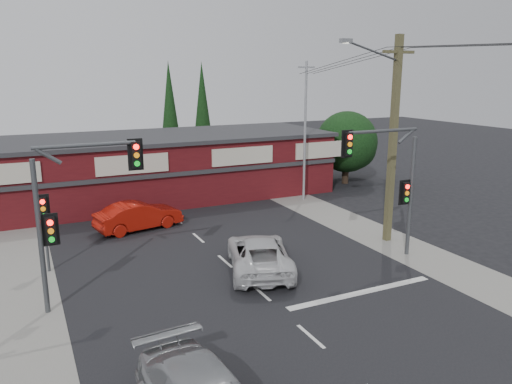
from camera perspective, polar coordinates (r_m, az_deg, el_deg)
name	(u,v)px	position (r m, az deg, el deg)	size (l,w,h in m)	color
ground	(263,295)	(19.45, 0.78, -11.65)	(120.00, 120.00, 0.00)	black
road_strip	(216,253)	(23.68, -4.65, -6.97)	(14.00, 70.00, 0.01)	black
verge_left	(16,285)	(22.35, -25.73, -9.59)	(3.00, 70.00, 0.02)	gray
verge_right	(362,229)	(27.69, 12.04, -4.17)	(3.00, 70.00, 0.02)	gray
stop_line	(361,292)	(20.00, 11.95, -11.16)	(6.50, 0.35, 0.01)	silver
white_suv	(259,254)	(21.41, 0.36, -7.08)	(2.46, 5.33, 1.48)	silver
red_sedan	(139,216)	(27.60, -13.26, -2.66)	(1.61, 4.62, 1.52)	#A6140A
lane_dashes	(311,336)	(16.76, 6.27, -16.07)	(0.12, 30.67, 0.01)	silver
shop_building	(136,168)	(34.01, -13.60, 2.71)	(27.30, 8.40, 4.22)	#450D12
tree_cluster	(345,145)	(38.87, 10.15, 5.32)	(5.90, 5.10, 5.50)	#2D2116
conifer_near	(170,108)	(41.45, -9.82, 9.42)	(1.80, 1.80, 9.25)	#2D2116
conifer_far	(202,106)	(44.41, -6.14, 9.79)	(1.80, 1.80, 9.25)	#2D2116
traffic_mast_left	(71,202)	(18.34, -20.43, -1.03)	(3.77, 0.27, 5.97)	#47494C
traffic_mast_right	(393,174)	(22.72, 15.35, 2.05)	(3.96, 0.27, 5.97)	#47494C
pedestal_signal	(44,217)	(22.55, -23.08, -2.67)	(0.55, 0.27, 3.38)	#47494C
utility_pole	(391,134)	(24.96, 15.21, 6.42)	(4.38, 0.59, 10.00)	brown
steel_pole	(305,129)	(32.67, 5.63, 7.15)	(1.20, 0.16, 9.00)	gray
power_lines	(499,51)	(21.07, 26.05, 14.29)	(2.01, 29.00, 1.22)	black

